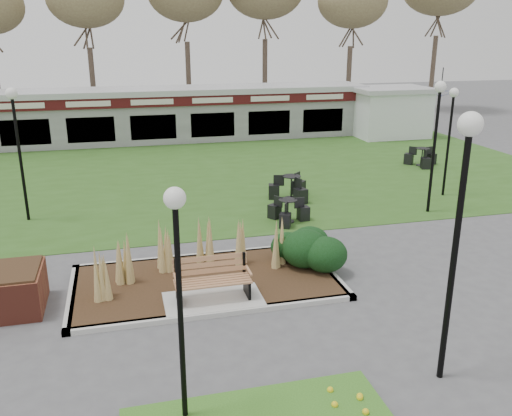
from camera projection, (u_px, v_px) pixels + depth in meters
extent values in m
plane|color=#515154|center=(215.00, 307.00, 12.06)|extent=(100.00, 100.00, 0.00)
cube|color=#30571B|center=(166.00, 175.00, 23.12)|extent=(34.00, 16.00, 0.02)
cube|color=#372616|center=(206.00, 282.00, 13.15)|extent=(6.22, 3.22, 0.12)
cube|color=#B7B7B2|center=(218.00, 314.00, 11.66)|extent=(6.40, 0.18, 0.12)
cube|color=#B7B7B2|center=(196.00, 256.00, 14.63)|extent=(6.40, 0.18, 0.12)
cube|color=#B7B7B2|center=(72.00, 296.00, 12.42)|extent=(0.18, 3.40, 0.12)
cube|color=#B7B7B2|center=(326.00, 269.00, 13.87)|extent=(0.18, 3.40, 0.12)
cube|color=#B7B7B2|center=(213.00, 301.00, 12.18)|extent=(2.20, 1.20, 0.13)
cone|color=tan|center=(123.00, 259.00, 12.88)|extent=(0.36, 0.36, 1.15)
cone|color=tan|center=(164.00, 249.00, 13.48)|extent=(0.36, 0.36, 1.15)
cone|color=tan|center=(207.00, 242.00, 13.92)|extent=(0.36, 0.36, 1.15)
cone|color=tan|center=(243.00, 242.00, 13.94)|extent=(0.36, 0.36, 1.15)
cone|color=tan|center=(277.00, 244.00, 13.76)|extent=(0.36, 0.36, 1.15)
cone|color=tan|center=(101.00, 275.00, 12.02)|extent=(0.36, 0.36, 1.15)
ellipsoid|color=black|center=(305.00, 249.00, 13.77)|extent=(1.21, 1.10, 0.99)
ellipsoid|color=black|center=(326.00, 255.00, 13.51)|extent=(1.10, 1.00, 0.90)
ellipsoid|color=black|center=(310.00, 243.00, 14.32)|extent=(1.06, 0.96, 0.86)
ellipsoid|color=black|center=(288.00, 246.00, 14.20)|extent=(0.92, 0.84, 0.76)
cube|color=#AD764E|center=(213.00, 281.00, 12.02)|extent=(1.70, 0.57, 0.04)
cube|color=#AD764E|center=(210.00, 264.00, 12.22)|extent=(1.70, 0.13, 0.44)
cube|color=black|center=(178.00, 294.00, 11.91)|extent=(0.06, 0.55, 0.42)
cube|color=black|center=(247.00, 287.00, 12.27)|extent=(0.06, 0.55, 0.42)
cube|color=black|center=(176.00, 269.00, 12.04)|extent=(0.06, 0.06, 0.50)
cube|color=black|center=(244.00, 262.00, 12.40)|extent=(0.06, 0.06, 0.50)
cube|color=#AD764E|center=(176.00, 278.00, 11.76)|extent=(0.05, 0.50, 0.04)
cube|color=#AD764E|center=(249.00, 271.00, 12.14)|extent=(0.05, 0.50, 0.04)
cube|color=brown|center=(7.00, 291.00, 11.82)|extent=(1.50, 1.50, 0.90)
cube|color=#372616|center=(4.00, 271.00, 11.67)|extent=(1.40, 1.40, 0.06)
cube|color=gray|center=(151.00, 118.00, 30.09)|extent=(24.00, 3.00, 2.60)
cube|color=#460F10|center=(152.00, 102.00, 28.34)|extent=(24.00, 0.18, 0.55)
cube|color=silver|center=(150.00, 91.00, 29.64)|extent=(24.60, 3.40, 0.30)
cube|color=silver|center=(152.00, 102.00, 28.23)|extent=(22.00, 0.02, 0.28)
cube|color=black|center=(153.00, 127.00, 28.85)|extent=(22.00, 0.10, 1.30)
cube|color=white|center=(389.00, 114.00, 31.39)|extent=(4.00, 3.00, 2.60)
cube|color=silver|center=(391.00, 89.00, 30.96)|extent=(4.40, 3.40, 0.25)
cylinder|color=#47382B|center=(1.00, 85.00, 34.96)|extent=(0.36, 0.36, 5.17)
cylinder|color=#47382B|center=(97.00, 83.00, 36.36)|extent=(0.36, 0.36, 5.17)
cylinder|color=#47382B|center=(186.00, 81.00, 37.76)|extent=(0.36, 0.36, 5.17)
cylinder|color=#47382B|center=(269.00, 79.00, 39.16)|extent=(0.36, 0.36, 5.17)
cylinder|color=#47382B|center=(346.00, 77.00, 40.56)|extent=(0.36, 0.36, 5.17)
cylinder|color=#47382B|center=(418.00, 76.00, 41.96)|extent=(0.36, 0.36, 5.17)
cylinder|color=black|center=(453.00, 265.00, 8.96)|extent=(0.11, 0.11, 4.33)
sphere|color=white|center=(470.00, 124.00, 8.24)|extent=(0.39, 0.39, 0.39)
cylinder|color=black|center=(181.00, 320.00, 8.03)|extent=(0.09, 0.09, 3.52)
sphere|color=white|center=(175.00, 198.00, 7.44)|extent=(0.32, 0.32, 0.32)
cylinder|color=black|center=(21.00, 162.00, 17.02)|extent=(0.10, 0.10, 3.91)
sphere|color=white|center=(11.00, 93.00, 16.37)|extent=(0.35, 0.35, 0.35)
cylinder|color=black|center=(434.00, 154.00, 17.81)|extent=(0.10, 0.10, 4.03)
sphere|color=white|center=(440.00, 87.00, 17.13)|extent=(0.36, 0.36, 0.36)
cylinder|color=black|center=(448.00, 147.00, 19.71)|extent=(0.09, 0.09, 3.66)
sphere|color=white|center=(454.00, 92.00, 19.10)|extent=(0.33, 0.33, 0.33)
cylinder|color=black|center=(291.00, 198.00, 19.83)|extent=(0.50, 0.50, 0.03)
cylinder|color=black|center=(291.00, 187.00, 19.71)|extent=(0.06, 0.06, 0.82)
cylinder|color=black|center=(292.00, 176.00, 19.58)|extent=(0.69, 0.69, 0.03)
cube|color=black|center=(299.00, 188.00, 20.27)|extent=(0.55, 0.55, 0.53)
cube|color=black|center=(274.00, 192.00, 19.77)|extent=(0.48, 0.48, 0.53)
cube|color=black|center=(301.00, 196.00, 19.23)|extent=(0.47, 0.47, 0.53)
cylinder|color=black|center=(288.00, 221.00, 17.42)|extent=(0.44, 0.44, 0.03)
cylinder|color=black|center=(288.00, 211.00, 17.31)|extent=(0.05, 0.05, 0.72)
cylinder|color=black|center=(288.00, 200.00, 17.19)|extent=(0.60, 0.60, 0.02)
cube|color=black|center=(303.00, 213.00, 17.52)|extent=(0.36, 0.36, 0.46)
cube|color=black|center=(275.00, 211.00, 17.70)|extent=(0.47, 0.47, 0.46)
cube|color=black|center=(285.00, 220.00, 16.84)|extent=(0.45, 0.45, 0.46)
cylinder|color=black|center=(421.00, 165.00, 24.73)|extent=(0.47, 0.47, 0.03)
cylinder|color=black|center=(422.00, 157.00, 24.61)|extent=(0.05, 0.05, 0.77)
cylinder|color=black|center=(423.00, 148.00, 24.49)|extent=(0.65, 0.65, 0.03)
cube|color=black|center=(431.00, 159.00, 24.94)|extent=(0.45, 0.45, 0.49)
cube|color=black|center=(409.00, 159.00, 24.94)|extent=(0.52, 0.52, 0.49)
cube|color=black|center=(425.00, 163.00, 24.10)|extent=(0.45, 0.45, 0.49)
cylinder|color=black|center=(438.00, 119.00, 31.01)|extent=(0.06, 0.06, 2.20)
imported|color=#3350B5|center=(439.00, 106.00, 30.79)|extent=(3.01, 3.03, 2.07)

